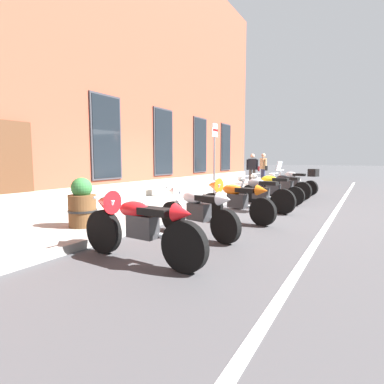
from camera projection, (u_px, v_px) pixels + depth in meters
The scene contains 15 objects.
ground_plane at pixel (216, 208), 9.26m from camera, with size 140.00×140.00×0.00m, color #38383A.
sidewalk at pixel (174, 202), 9.98m from camera, with size 26.69×2.95×0.14m, color gray.
lane_stripe at pixel (332, 218), 7.68m from camera, with size 26.69×0.12×0.01m, color silver.
brick_pub_facade at pixel (83, 68), 11.47m from camera, with size 20.69×5.24×9.71m.
motorcycle_red_sport at pixel (136, 223), 4.39m from camera, with size 0.62×2.21×0.99m.
motorcycle_white_sport at pixel (194, 208), 5.83m from camera, with size 0.76×1.94×0.99m.
motorcycle_orange_sport at pixel (233, 198), 7.24m from camera, with size 0.72×2.02×1.00m.
motorcycle_grey_naked at pixel (259, 194), 8.56m from camera, with size 0.62×2.06×0.99m.
motorcycle_yellow_naked at pixel (271, 189), 10.02m from camera, with size 0.62×2.09×0.99m.
motorcycle_black_naked at pixel (285, 186), 11.36m from camera, with size 0.78×1.97×0.94m.
motorcycle_silver_touring at pixel (295, 181), 12.79m from camera, with size 0.92×2.10×1.36m.
pedestrian_dark_jacket at pixel (252, 168), 15.49m from camera, with size 0.30×0.65×1.58m.
pedestrian_tan_coat at pixel (263, 167), 16.11m from camera, with size 0.52×0.51×1.60m.
parking_sign at pixel (215, 150), 10.54m from camera, with size 0.36×0.07×2.54m.
barrel_planter at pixel (82, 205), 6.01m from camera, with size 0.55×0.55×0.96m.
Camera 1 is at (-8.30, -3.94, 1.46)m, focal length 28.85 mm.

